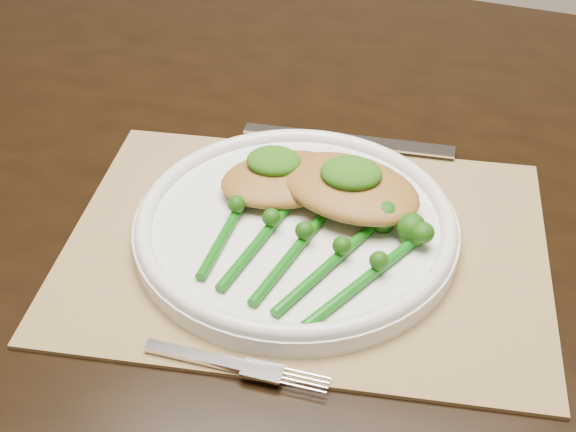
% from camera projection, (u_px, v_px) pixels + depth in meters
% --- Properties ---
extents(dining_table, '(1.71, 1.12, 0.75)m').
position_uv_depth(dining_table, '(303.00, 393.00, 1.05)').
color(dining_table, black).
rests_on(dining_table, ground).
extents(placemat, '(0.44, 0.33, 0.00)m').
position_uv_depth(placemat, '(306.00, 246.00, 0.71)').
color(placemat, '#94764B').
rests_on(placemat, dining_table).
extents(dinner_plate, '(0.29, 0.29, 0.03)m').
position_uv_depth(dinner_plate, '(296.00, 225.00, 0.71)').
color(dinner_plate, white).
rests_on(dinner_plate, placemat).
extents(knife, '(0.22, 0.02, 0.01)m').
position_uv_depth(knife, '(327.00, 138.00, 0.84)').
color(knife, silver).
rests_on(knife, placemat).
extents(fork, '(0.15, 0.03, 0.00)m').
position_uv_depth(fork, '(248.00, 368.00, 0.60)').
color(fork, silver).
rests_on(fork, placemat).
extents(chicken_fillet_left, '(0.15, 0.13, 0.02)m').
position_uv_depth(chicken_fillet_left, '(286.00, 179.00, 0.74)').
color(chicken_fillet_left, olive).
rests_on(chicken_fillet_left, dinner_plate).
extents(chicken_fillet_right, '(0.16, 0.14, 0.03)m').
position_uv_depth(chicken_fillet_right, '(349.00, 188.00, 0.72)').
color(chicken_fillet_right, olive).
rests_on(chicken_fillet_right, dinner_plate).
extents(pesto_dollop_left, '(0.05, 0.04, 0.02)m').
position_uv_depth(pesto_dollop_left, '(274.00, 161.00, 0.74)').
color(pesto_dollop_left, '#19480A').
rests_on(pesto_dollop_left, chicken_fillet_left).
extents(pesto_dollop_right, '(0.06, 0.05, 0.02)m').
position_uv_depth(pesto_dollop_right, '(351.00, 173.00, 0.71)').
color(pesto_dollop_right, '#19480A').
rests_on(pesto_dollop_right, chicken_fillet_right).
extents(broccolini_bundle, '(0.20, 0.21, 0.04)m').
position_uv_depth(broccolini_bundle, '(293.00, 253.00, 0.67)').
color(broccolini_bundle, '#0B560B').
rests_on(broccolini_bundle, dinner_plate).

